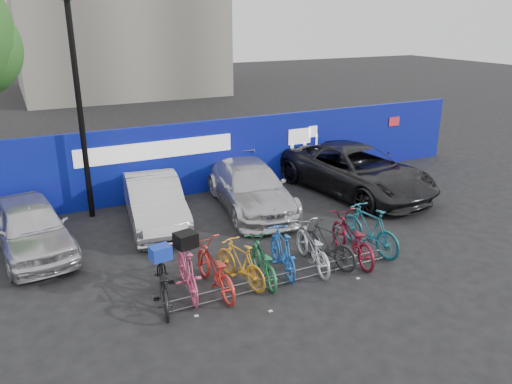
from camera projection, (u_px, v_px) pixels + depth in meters
ground at (273, 272)px, 11.56m from camera, size 100.00×100.00×0.00m
hoarding at (187, 159)px, 16.23m from camera, size 22.00×0.18×2.40m
lamppost at (79, 106)px, 13.70m from camera, size 0.25×0.50×6.11m
bike_rack at (286, 278)px, 11.00m from camera, size 5.60×0.03×0.30m
car_0 at (31, 227)px, 12.36m from camera, size 2.10×4.16×1.36m
car_1 at (154, 201)px, 14.04m from camera, size 1.95×4.28×1.36m
car_2 at (250, 187)px, 15.20m from camera, size 2.58×4.96×1.37m
car_3 at (356, 170)px, 16.50m from camera, size 3.36×5.97×1.58m
bike_0 at (162, 282)px, 10.15m from camera, size 1.05×2.03×1.02m
bike_1 at (187, 270)px, 10.51m from camera, size 0.71×1.88×1.10m
bike_2 at (214, 269)px, 10.63m from camera, size 0.74×2.02×1.05m
bike_3 at (241, 263)px, 10.93m from camera, size 0.86×1.74×1.01m
bike_4 at (263, 261)px, 11.10m from camera, size 0.89×1.83×0.92m
bike_5 at (283, 251)px, 11.42m from camera, size 0.80×1.81×1.05m
bike_6 at (312, 247)px, 11.68m from camera, size 0.98×2.02×1.02m
bike_7 at (328, 243)px, 11.81m from camera, size 0.90×1.84×1.06m
bike_8 at (352, 238)px, 12.03m from camera, size 1.02×2.17×1.09m
bike_9 at (369, 229)px, 12.43m from camera, size 0.81×2.05×1.20m
cargo_crate at (160, 253)px, 9.93m from camera, size 0.44×0.36×0.29m
cargo_topcase at (186, 240)px, 10.27m from camera, size 0.48×0.45×0.31m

